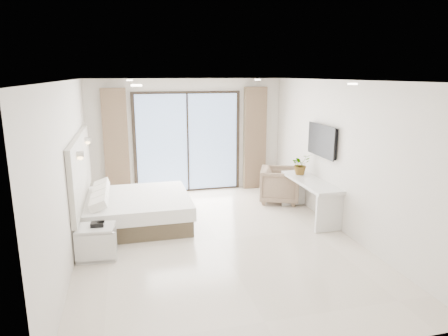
{
  "coord_description": "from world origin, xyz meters",
  "views": [
    {
      "loc": [
        -1.45,
        -6.27,
        2.8
      ],
      "look_at": [
        0.22,
        0.4,
        1.18
      ],
      "focal_mm": 32.0,
      "sensor_mm": 36.0,
      "label": 1
    }
  ],
  "objects_px": {
    "bed": "(136,210)",
    "armchair": "(280,183)",
    "console_desk": "(310,190)",
    "nightstand": "(96,242)"
  },
  "relations": [
    {
      "from": "nightstand",
      "to": "bed",
      "type": "bearing_deg",
      "value": 69.5
    },
    {
      "from": "console_desk",
      "to": "armchair",
      "type": "bearing_deg",
      "value": 99.8
    },
    {
      "from": "bed",
      "to": "armchair",
      "type": "relative_size",
      "value": 2.31
    },
    {
      "from": "console_desk",
      "to": "armchair",
      "type": "distance_m",
      "value": 1.13
    },
    {
      "from": "console_desk",
      "to": "nightstand",
      "type": "bearing_deg",
      "value": -168.0
    },
    {
      "from": "bed",
      "to": "nightstand",
      "type": "relative_size",
      "value": 3.24
    },
    {
      "from": "bed",
      "to": "armchair",
      "type": "height_order",
      "value": "armchair"
    },
    {
      "from": "console_desk",
      "to": "armchair",
      "type": "relative_size",
      "value": 2.03
    },
    {
      "from": "armchair",
      "to": "console_desk",
      "type": "bearing_deg",
      "value": -147.05
    },
    {
      "from": "bed",
      "to": "console_desk",
      "type": "height_order",
      "value": "console_desk"
    }
  ]
}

